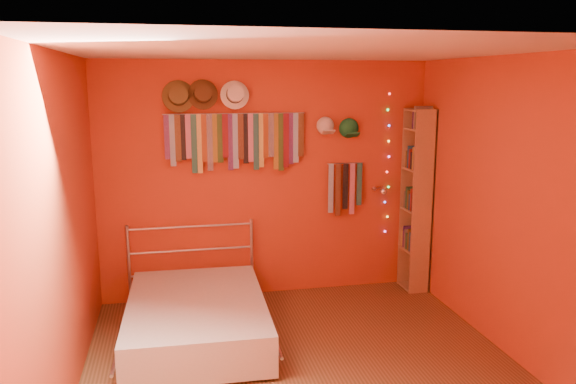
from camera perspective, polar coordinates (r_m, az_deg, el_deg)
ground at (r=4.74m, az=1.71°, el=-17.64°), size 3.50×3.50×0.00m
back_wall at (r=5.96m, az=-2.19°, el=1.19°), size 3.50×0.02×2.50m
right_wall at (r=4.98m, az=21.77°, el=-1.61°), size 0.02×3.50×2.50m
left_wall at (r=4.23m, az=-21.94°, el=-3.81°), size 0.02×3.50×2.50m
ceiling at (r=4.15m, az=1.92°, el=14.15°), size 3.50×3.50×0.02m
tie_rack at (r=5.78m, az=-5.26°, el=5.44°), size 1.45×0.03×0.61m
small_tie_rack at (r=6.11m, az=5.79°, el=0.57°), size 0.40×0.03×0.58m
fedora_olive at (r=5.68m, az=-11.07°, el=9.60°), size 0.32×0.17×0.32m
fedora_brown at (r=5.69m, az=-8.63°, el=9.84°), size 0.30×0.16×0.30m
fedora_white at (r=5.72m, az=-5.40°, el=9.86°), size 0.29×0.16×0.29m
cap_white at (r=5.97m, az=3.81°, el=6.72°), size 0.18×0.23×0.18m
cap_green at (r=6.04m, az=6.21°, el=6.45°), size 0.20×0.25×0.20m
fairy_lights at (r=6.26m, az=10.09°, el=2.79°), size 0.06×0.02×1.55m
reading_lamp at (r=6.06m, az=9.53°, el=0.13°), size 0.08×0.32×0.10m
bookshelf at (r=6.29m, az=13.24°, el=-0.72°), size 0.25×0.34×2.00m
bed at (r=5.22m, az=-9.25°, el=-12.49°), size 1.34×1.80×0.86m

